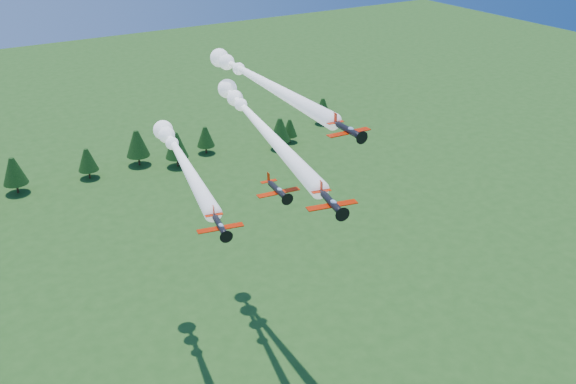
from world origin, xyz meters
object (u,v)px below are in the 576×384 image
plane_lead (258,123)px  plane_left (181,157)px  plane_right (257,79)px  plane_slot (277,190)px

plane_lead → plane_left: bearing=169.1°
plane_right → plane_slot: size_ratio=7.15×
plane_lead → plane_slot: bearing=-97.5°
plane_right → plane_left: bearing=-168.7°
plane_lead → plane_slot: (-5.37, -15.59, -4.72)m
plane_lead → plane_slot: plane_lead is taller
plane_slot → plane_lead: bearing=76.9°
plane_left → plane_right: plane_right is taller
plane_slot → plane_left: bearing=114.3°
plane_left → plane_right: (16.36, 2.46, 10.42)m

